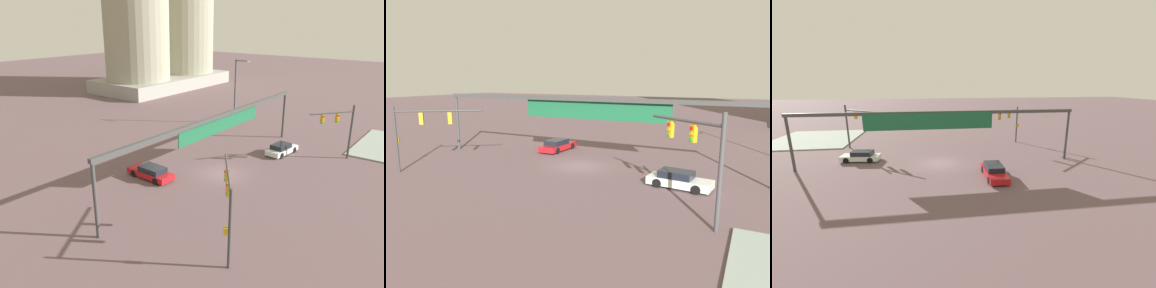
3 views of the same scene
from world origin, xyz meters
TOP-DOWN VIEW (x-y plane):
  - ground_plane at (0.00, 0.00)m, footprint 235.04×235.04m
  - traffic_signal_near_corner at (11.05, -7.69)m, footprint 4.38×3.30m
  - traffic_signal_opposite_side at (-10.58, -7.42)m, footprint 5.94×4.16m
  - streetlamp_curved_arm at (17.10, 9.02)m, footprint 0.53×2.14m
  - overhead_sign_gantry at (0.29, 0.59)m, footprint 30.13×0.43m
  - sedan_car_approaching at (-5.04, 4.84)m, footprint 2.01×4.85m
  - sedan_car_waiting_far at (9.00, -2.14)m, footprint 4.51×2.20m

SIDE VIEW (x-z plane):
  - ground_plane at x=0.00m, z-range 0.00..0.00m
  - sedan_car_waiting_far at x=9.00m, z-range -0.03..1.18m
  - sedan_car_approaching at x=-5.04m, z-range -0.03..1.18m
  - traffic_signal_opposite_side at x=-10.58m, z-range 1.12..6.49m
  - traffic_signal_near_corner at x=11.05m, z-range 1.01..6.99m
  - overhead_sign_gantry at x=0.29m, z-range 2.15..8.11m
  - streetlamp_curved_arm at x=17.10m, z-range 0.62..9.80m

